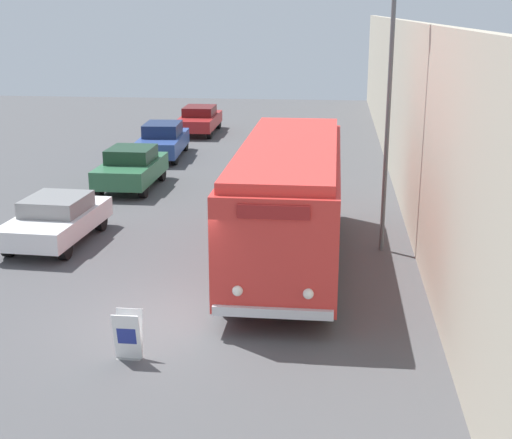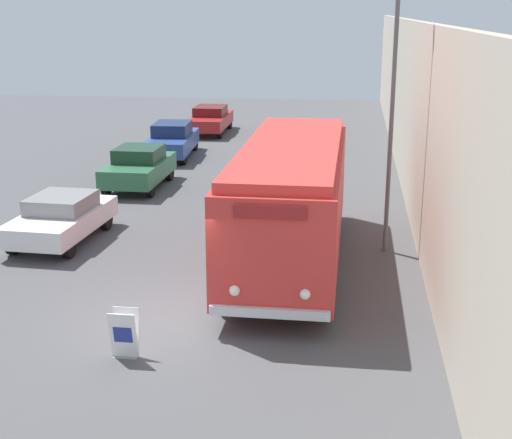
{
  "view_description": "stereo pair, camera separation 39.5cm",
  "coord_description": "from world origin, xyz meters",
  "px_view_note": "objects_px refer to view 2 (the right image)",
  "views": [
    {
      "loc": [
        3.48,
        -13.79,
        6.43
      ],
      "look_at": [
        1.74,
        1.74,
        1.84
      ],
      "focal_mm": 50.0,
      "sensor_mm": 36.0,
      "label": 1
    },
    {
      "loc": [
        3.87,
        -13.74,
        6.43
      ],
      "look_at": [
        1.74,
        1.74,
        1.84
      ],
      "focal_mm": 50.0,
      "sensor_mm": 36.0,
      "label": 2
    }
  ],
  "objects_px": {
    "sign_board": "(125,334)",
    "parked_car_mid": "(139,167)",
    "streetlamp": "(394,73)",
    "parked_car_far": "(172,140)",
    "vintage_bus": "(291,197)",
    "parked_car_near": "(61,217)",
    "parked_car_distant": "(210,119)"
  },
  "relations": [
    {
      "from": "sign_board",
      "to": "parked_car_mid",
      "type": "height_order",
      "value": "parked_car_mid"
    },
    {
      "from": "parked_car_far",
      "to": "parked_car_distant",
      "type": "bearing_deg",
      "value": 82.56
    },
    {
      "from": "streetlamp",
      "to": "sign_board",
      "type": "bearing_deg",
      "value": -126.23
    },
    {
      "from": "parked_car_mid",
      "to": "parked_car_distant",
      "type": "xyz_separation_m",
      "value": [
        0.2,
        12.58,
        -0.03
      ]
    },
    {
      "from": "parked_car_near",
      "to": "parked_car_distant",
      "type": "distance_m",
      "value": 19.2
    },
    {
      "from": "vintage_bus",
      "to": "parked_car_near",
      "type": "xyz_separation_m",
      "value": [
        -6.71,
        0.93,
        -1.1
      ]
    },
    {
      "from": "parked_car_mid",
      "to": "parked_car_far",
      "type": "relative_size",
      "value": 0.86
    },
    {
      "from": "streetlamp",
      "to": "parked_car_near",
      "type": "xyz_separation_m",
      "value": [
        -9.23,
        -0.36,
        -4.18
      ]
    },
    {
      "from": "sign_board",
      "to": "parked_car_distant",
      "type": "height_order",
      "value": "parked_car_distant"
    },
    {
      "from": "sign_board",
      "to": "streetlamp",
      "type": "relative_size",
      "value": 0.12
    },
    {
      "from": "streetlamp",
      "to": "parked_car_mid",
      "type": "height_order",
      "value": "streetlamp"
    },
    {
      "from": "streetlamp",
      "to": "parked_car_far",
      "type": "xyz_separation_m",
      "value": [
        -9.14,
        12.13,
        -4.1
      ]
    },
    {
      "from": "sign_board",
      "to": "streetlamp",
      "type": "distance_m",
      "value": 9.83
    },
    {
      "from": "sign_board",
      "to": "parked_car_far",
      "type": "distance_m",
      "value": 19.62
    },
    {
      "from": "vintage_bus",
      "to": "parked_car_far",
      "type": "xyz_separation_m",
      "value": [
        -6.62,
        13.42,
        -1.02
      ]
    },
    {
      "from": "vintage_bus",
      "to": "parked_car_mid",
      "type": "height_order",
      "value": "vintage_bus"
    },
    {
      "from": "parked_car_mid",
      "to": "streetlamp",
      "type": "bearing_deg",
      "value": -34.77
    },
    {
      "from": "parked_car_far",
      "to": "parked_car_mid",
      "type": "bearing_deg",
      "value": -91.68
    },
    {
      "from": "sign_board",
      "to": "vintage_bus",
      "type": "bearing_deg",
      "value": 65.24
    },
    {
      "from": "streetlamp",
      "to": "parked_car_far",
      "type": "height_order",
      "value": "streetlamp"
    },
    {
      "from": "streetlamp",
      "to": "parked_car_near",
      "type": "height_order",
      "value": "streetlamp"
    },
    {
      "from": "vintage_bus",
      "to": "parked_car_near",
      "type": "distance_m",
      "value": 6.86
    },
    {
      "from": "vintage_bus",
      "to": "streetlamp",
      "type": "distance_m",
      "value": 4.18
    },
    {
      "from": "parked_car_near",
      "to": "vintage_bus",
      "type": "bearing_deg",
      "value": -5.21
    },
    {
      "from": "sign_board",
      "to": "parked_car_far",
      "type": "xyz_separation_m",
      "value": [
        -3.95,
        19.22,
        0.32
      ]
    },
    {
      "from": "streetlamp",
      "to": "parked_car_far",
      "type": "bearing_deg",
      "value": 126.99
    },
    {
      "from": "parked_car_mid",
      "to": "parked_car_far",
      "type": "xyz_separation_m",
      "value": [
        -0.22,
        5.88,
        -0.01
      ]
    },
    {
      "from": "sign_board",
      "to": "streetlamp",
      "type": "xyz_separation_m",
      "value": [
        5.19,
        7.08,
        4.42
      ]
    },
    {
      "from": "vintage_bus",
      "to": "parked_car_far",
      "type": "relative_size",
      "value": 1.99
    },
    {
      "from": "sign_board",
      "to": "parked_car_mid",
      "type": "distance_m",
      "value": 13.85
    },
    {
      "from": "sign_board",
      "to": "streetlamp",
      "type": "height_order",
      "value": "streetlamp"
    },
    {
      "from": "vintage_bus",
      "to": "parked_car_distant",
      "type": "bearing_deg",
      "value": 107.12
    }
  ]
}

